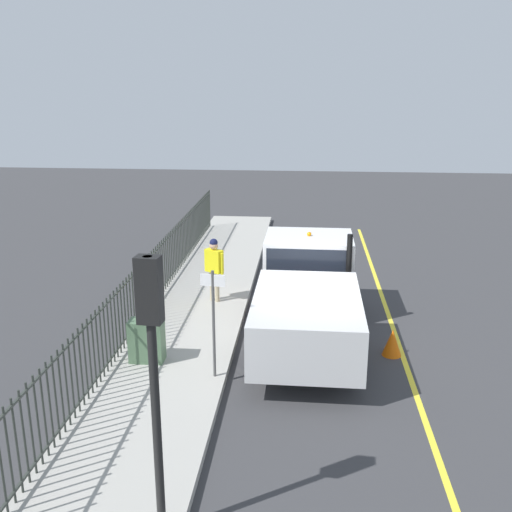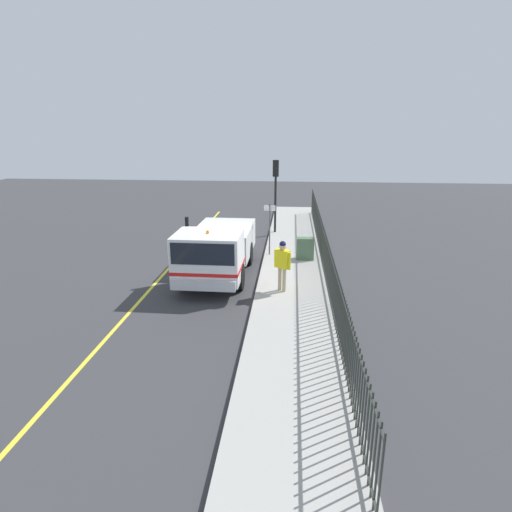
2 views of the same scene
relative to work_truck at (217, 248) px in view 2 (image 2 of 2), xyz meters
name	(u,v)px [view 2 (image 2 of 2)]	position (x,y,z in m)	size (l,w,h in m)	color
ground_plane	(217,269)	(-0.18, 1.02, -1.19)	(59.63, 59.63, 0.00)	#38383A
sidewalk_slab	(294,269)	(2.99, 1.02, -1.11)	(2.65, 27.11, 0.17)	#A3A099
lane_marking	(170,267)	(-2.20, 1.02, -1.19)	(0.12, 24.40, 0.01)	yellow
work_truck	(217,248)	(0.00, 0.00, 0.00)	(2.39, 6.18, 2.47)	white
worker_standing	(282,261)	(2.57, -1.65, 0.08)	(0.57, 0.46, 1.79)	yellow
iron_fence	(324,249)	(4.16, 1.02, -0.23)	(0.04, 23.08, 1.57)	#2D332D
traffic_light_near	(276,181)	(1.95, 6.95, 1.71)	(0.32, 0.24, 3.83)	black
utility_cabinet	(305,248)	(3.46, 2.13, -0.55)	(0.74, 0.42, 0.94)	#4C6B4C
traffic_cone	(175,260)	(-1.95, 1.03, -0.88)	(0.44, 0.44, 0.63)	orange
street_sign	(270,223)	(1.89, 2.70, 0.42)	(0.50, 0.09, 2.29)	#4C4C4C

